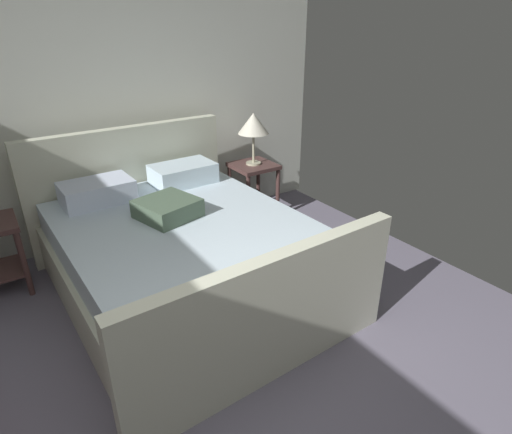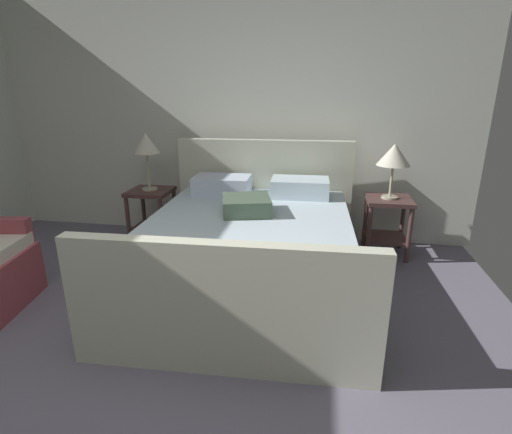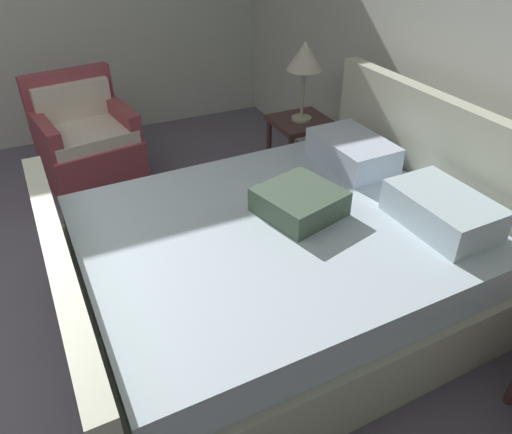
{
  "view_description": "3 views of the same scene",
  "coord_description": "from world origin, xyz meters",
  "px_view_note": "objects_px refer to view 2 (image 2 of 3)",
  "views": [
    {
      "loc": [
        -0.64,
        -0.97,
        1.99
      ],
      "look_at": [
        0.82,
        1.21,
        0.76
      ],
      "focal_mm": 29.48,
      "sensor_mm": 36.0,
      "label": 1
    },
    {
      "loc": [
        1.06,
        -1.33,
        1.64
      ],
      "look_at": [
        0.61,
        1.3,
        0.77
      ],
      "focal_mm": 27.52,
      "sensor_mm": 36.0,
      "label": 2
    },
    {
      "loc": [
        2.37,
        0.68,
        2.09
      ],
      "look_at": [
        0.83,
        1.4,
        0.96
      ],
      "focal_mm": 34.01,
      "sensor_mm": 36.0,
      "label": 3
    }
  ],
  "objects_px": {
    "nightstand_right": "(387,217)",
    "nightstand_left": "(152,207)",
    "table_lamp_left": "(146,145)",
    "table_lamp_right": "(394,156)",
    "bed": "(250,247)"
  },
  "relations": [
    {
      "from": "nightstand_right",
      "to": "table_lamp_right",
      "type": "xyz_separation_m",
      "value": [
        0.0,
        0.0,
        0.62
      ]
    },
    {
      "from": "nightstand_right",
      "to": "nightstand_left",
      "type": "relative_size",
      "value": 1.0
    },
    {
      "from": "table_lamp_right",
      "to": "table_lamp_left",
      "type": "xyz_separation_m",
      "value": [
        -2.5,
        -0.09,
        0.06
      ]
    },
    {
      "from": "bed",
      "to": "nightstand_left",
      "type": "height_order",
      "value": "bed"
    },
    {
      "from": "nightstand_right",
      "to": "nightstand_left",
      "type": "bearing_deg",
      "value": -177.98
    },
    {
      "from": "nightstand_right",
      "to": "table_lamp_right",
      "type": "relative_size",
      "value": 1.11
    },
    {
      "from": "table_lamp_left",
      "to": "nightstand_right",
      "type": "bearing_deg",
      "value": 2.02
    },
    {
      "from": "table_lamp_right",
      "to": "table_lamp_left",
      "type": "distance_m",
      "value": 2.5
    },
    {
      "from": "nightstand_left",
      "to": "bed",
      "type": "bearing_deg",
      "value": -32.77
    },
    {
      "from": "bed",
      "to": "nightstand_left",
      "type": "xyz_separation_m",
      "value": [
        -1.25,
        0.8,
        0.06
      ]
    },
    {
      "from": "nightstand_right",
      "to": "table_lamp_left",
      "type": "bearing_deg",
      "value": -177.98
    },
    {
      "from": "bed",
      "to": "table_lamp_left",
      "type": "distance_m",
      "value": 1.66
    },
    {
      "from": "bed",
      "to": "table_lamp_left",
      "type": "relative_size",
      "value": 3.88
    },
    {
      "from": "nightstand_right",
      "to": "nightstand_left",
      "type": "xyz_separation_m",
      "value": [
        -2.5,
        -0.09,
        0.0
      ]
    },
    {
      "from": "nightstand_right",
      "to": "table_lamp_left",
      "type": "height_order",
      "value": "table_lamp_left"
    }
  ]
}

